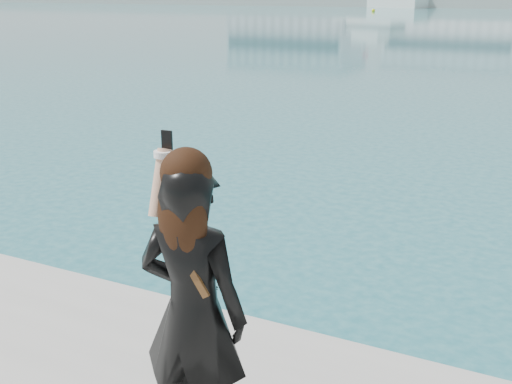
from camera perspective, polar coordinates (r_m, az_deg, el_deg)
buoy_far at (r=96.23m, az=10.39°, el=15.49°), size 0.50×0.50×0.50m
woman at (r=3.27m, az=-5.70°, el=-10.01°), size 0.61×0.42×1.70m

